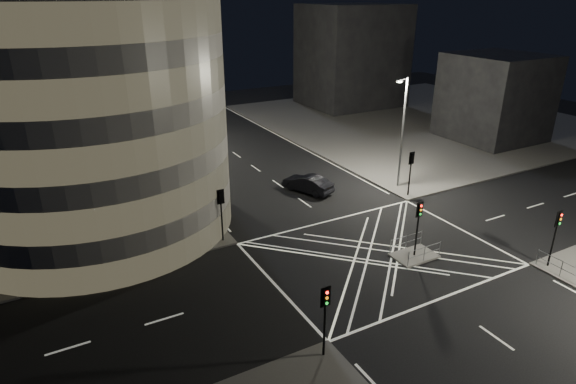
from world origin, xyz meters
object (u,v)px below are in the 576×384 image
traffic_signal_island (418,219)px  street_lamp_left_near (187,152)px  traffic_signal_nl (325,309)px  street_lamp_left_far (135,106)px  traffic_signal_fr (411,166)px  traffic_signal_nr (557,228)px  sedan (308,184)px  street_lamp_right_far (402,129)px  traffic_signal_fl (221,206)px  central_island (414,256)px

traffic_signal_island → street_lamp_left_near: 17.89m
traffic_signal_nl → street_lamp_left_far: size_ratio=0.40×
traffic_signal_fr → street_lamp_left_far: street_lamp_left_far is taller
traffic_signal_nl → traffic_signal_island: same height
traffic_signal_nr → sedan: bearing=111.2°
traffic_signal_fr → street_lamp_left_far: (-18.24, 23.20, 2.63)m
traffic_signal_nl → street_lamp_right_far: street_lamp_right_far is taller
traffic_signal_nl → sedan: (10.30, 18.83, -2.12)m
traffic_signal_nl → traffic_signal_fr: bearing=37.7°
traffic_signal_nr → street_lamp_left_far: bearing=116.4°
traffic_signal_nr → street_lamp_right_far: (0.64, 15.80, 2.63)m
traffic_signal_nr → street_lamp_left_far: street_lamp_left_far is taller
traffic_signal_fr → street_lamp_left_near: size_ratio=0.40×
traffic_signal_fr → sedan: 9.23m
traffic_signal_fl → traffic_signal_island: size_ratio=1.00×
street_lamp_left_near → traffic_signal_nr: bearing=-45.9°
traffic_signal_nl → traffic_signal_nr: (17.60, 0.00, 0.00)m
central_island → traffic_signal_nl: (-10.80, -5.30, 2.84)m
traffic_signal_fl → street_lamp_right_far: size_ratio=0.40×
traffic_signal_island → street_lamp_left_far: street_lamp_left_far is taller
street_lamp_left_far → sedan: 21.57m
central_island → traffic_signal_nl: traffic_signal_nl is taller
central_island → street_lamp_left_far: street_lamp_left_far is taller
central_island → street_lamp_left_near: size_ratio=0.30×
traffic_signal_fl → traffic_signal_nl: size_ratio=1.00×
traffic_signal_fl → street_lamp_left_near: bearing=97.0°
central_island → traffic_signal_fl: 13.91m
traffic_signal_fr → sedan: size_ratio=0.83×
traffic_signal_fr → traffic_signal_island: same height
traffic_signal_island → street_lamp_right_far: bearing=54.7°
central_island → traffic_signal_fr: traffic_signal_fr is taller
traffic_signal_fr → street_lamp_right_far: street_lamp_right_far is taller
traffic_signal_nl → traffic_signal_fl: bearing=90.0°
central_island → traffic_signal_fr: bearing=50.7°
street_lamp_left_near → street_lamp_left_far: same height
street_lamp_left_near → street_lamp_left_far: bearing=90.0°
street_lamp_left_near → street_lamp_left_far: 18.00m
street_lamp_left_near → street_lamp_right_far: 19.11m
street_lamp_left_near → sedan: size_ratio=2.08×
traffic_signal_nl → traffic_signal_nr: size_ratio=1.00×
traffic_signal_fl → traffic_signal_fr: size_ratio=1.00×
traffic_signal_fr → central_island: bearing=-129.3°
street_lamp_left_far → sedan: street_lamp_left_far is taller
traffic_signal_nl → street_lamp_left_far: 36.90m
street_lamp_left_far → traffic_signal_island: bearing=-70.0°
traffic_signal_nr → street_lamp_left_far: 41.15m
central_island → traffic_signal_nr: (6.80, -5.30, 2.84)m
traffic_signal_fl → street_lamp_left_far: street_lamp_left_far is taller
traffic_signal_fl → street_lamp_right_far: bearing=6.9°
traffic_signal_fl → street_lamp_left_far: (-0.64, 23.20, 2.63)m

